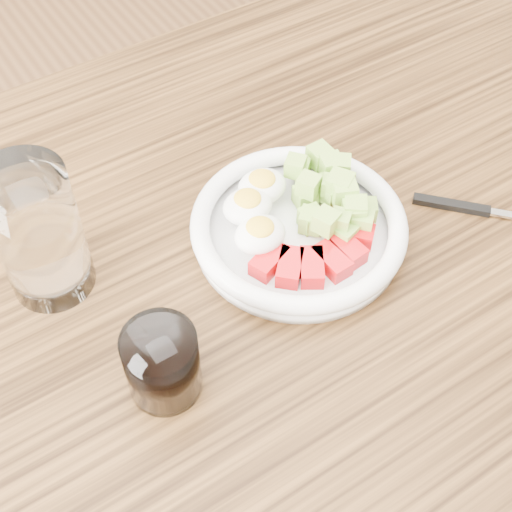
{
  "coord_description": "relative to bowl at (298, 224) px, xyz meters",
  "views": [
    {
      "loc": [
        -0.26,
        -0.38,
        1.37
      ],
      "look_at": [
        -0.01,
        0.01,
        0.8
      ],
      "focal_mm": 50.0,
      "sensor_mm": 36.0,
      "label": 1
    }
  ],
  "objects": [
    {
      "name": "dining_table",
      "position": [
        -0.06,
        -0.03,
        -0.12
      ],
      "size": [
        1.5,
        0.9,
        0.77
      ],
      "color": "brown",
      "rests_on": "ground"
    },
    {
      "name": "bowl",
      "position": [
        0.0,
        0.0,
        0.0
      ],
      "size": [
        0.24,
        0.24,
        0.06
      ],
      "color": "white",
      "rests_on": "dining_table"
    },
    {
      "name": "fork",
      "position": [
        0.19,
        -0.08,
        -0.02
      ],
      "size": [
        0.13,
        0.14,
        0.01
      ],
      "color": "black",
      "rests_on": "dining_table"
    },
    {
      "name": "water_glass",
      "position": [
        -0.25,
        0.09,
        0.05
      ],
      "size": [
        0.09,
        0.09,
        0.15
      ],
      "primitive_type": "cylinder",
      "color": "white",
      "rests_on": "dining_table"
    },
    {
      "name": "coffee_glass",
      "position": [
        -0.21,
        -0.08,
        0.02
      ],
      "size": [
        0.07,
        0.07,
        0.08
      ],
      "color": "white",
      "rests_on": "dining_table"
    }
  ]
}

